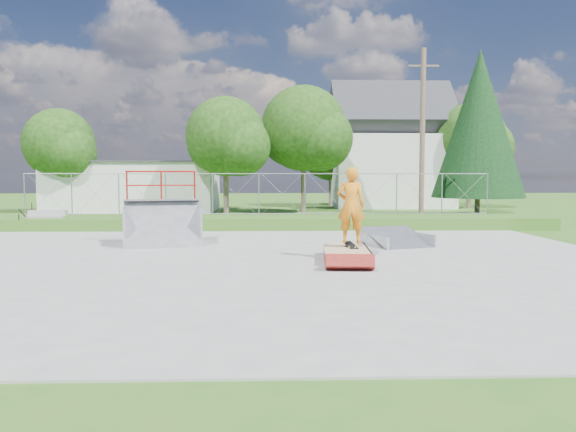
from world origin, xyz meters
name	(u,v)px	position (x,y,z in m)	size (l,w,h in m)	color
ground	(250,264)	(0.00, 0.00, 0.00)	(120.00, 120.00, 0.00)	#2A621C
concrete_pad	(250,263)	(0.00, 0.00, 0.02)	(20.00, 16.00, 0.04)	gray
grass_berm	(258,222)	(0.00, 9.50, 0.25)	(24.00, 3.00, 0.50)	#2A621C
grind_box	(346,254)	(2.42, 0.38, 0.17)	(1.29, 2.38, 0.34)	maroon
quarter_pipe	(162,208)	(-2.86, 3.75, 1.17)	(2.33, 1.98, 2.33)	#989B9F
flat_bank_ramp	(398,238)	(4.42, 3.27, 0.26)	(1.68, 1.79, 0.51)	#989B9F
skateboard	(351,245)	(2.56, 0.46, 0.39)	(0.22, 0.80, 0.02)	black
skater	(351,208)	(2.56, 0.46, 1.35)	(0.70, 0.46, 1.93)	orange
concrete_stairs	(44,221)	(-8.50, 8.70, 0.40)	(1.50, 1.60, 0.80)	gray
chain_link_fence	(259,194)	(0.00, 10.50, 1.40)	(20.00, 0.06, 1.80)	gray
utility_building_flat	(136,187)	(-8.00, 22.00, 1.50)	(10.00, 6.00, 3.00)	silver
gable_house	(390,153)	(9.00, 26.00, 3.84)	(8.40, 6.08, 8.94)	silver
utility_pole	(422,136)	(7.50, 12.00, 4.00)	(0.24, 0.24, 8.00)	brown
tree_left_near	(230,139)	(-1.75, 17.83, 4.24)	(4.76, 4.48, 6.65)	brown
tree_center	(309,131)	(2.78, 19.81, 4.85)	(5.44, 5.12, 7.60)	brown
tree_left_far	(62,146)	(-11.77, 19.85, 3.94)	(4.42, 4.16, 6.18)	brown
tree_right_far	(475,141)	(14.27, 23.82, 4.54)	(5.10, 4.80, 7.12)	brown
tree_back_mid	(334,157)	(5.21, 27.86, 3.63)	(4.08, 3.84, 5.70)	brown
conifer_tree	(479,124)	(12.00, 17.00, 5.05)	(5.04, 5.04, 9.10)	brown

